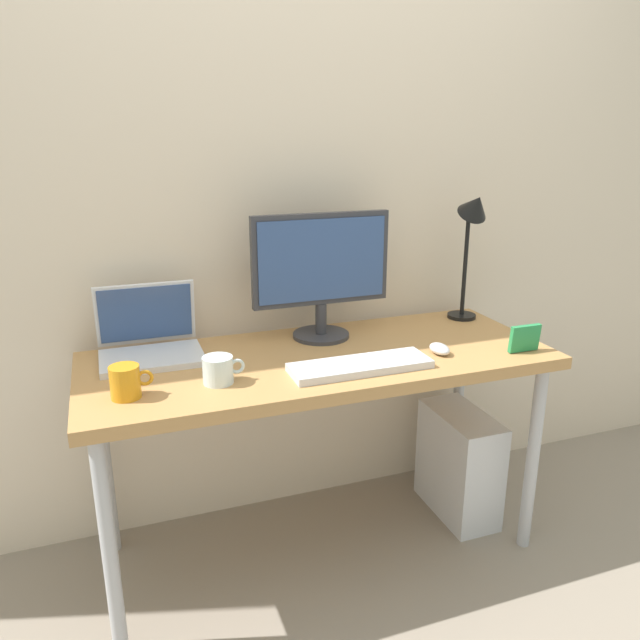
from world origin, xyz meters
The scene contains 12 objects.
ground_plane centered at (0.00, 0.00, 0.00)m, with size 6.00×6.00×0.00m, color gray.
back_wall centered at (0.00, 0.36, 1.30)m, with size 4.40×0.04×2.60m, color beige.
desk centered at (0.00, 0.00, 0.67)m, with size 1.52×0.60×0.74m.
monitor centered at (0.07, 0.17, 0.99)m, with size 0.49×0.20×0.44m.
laptop centered at (-0.52, 0.18, 0.80)m, with size 0.32×0.26×0.23m.
desk_lamp centered at (0.66, 0.17, 1.10)m, with size 0.11×0.16×0.50m.
keyboard centered at (0.07, -0.16, 0.75)m, with size 0.44×0.14×0.02m, color silver.
mouse centered at (0.37, -0.12, 0.76)m, with size 0.06×0.09×0.03m, color silver.
coffee_mug centered at (-0.61, -0.13, 0.79)m, with size 0.12×0.08×0.09m.
glass_cup centered at (-0.35, -0.12, 0.78)m, with size 0.12×0.09×0.08m.
photo_frame centered at (0.64, -0.20, 0.79)m, with size 0.11×0.02×0.09m, color #268C4C.
computer_tower centered at (0.58, 0.02, 0.21)m, with size 0.18×0.36×0.42m, color silver.
Camera 1 is at (-0.64, -1.76, 1.45)m, focal length 34.31 mm.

